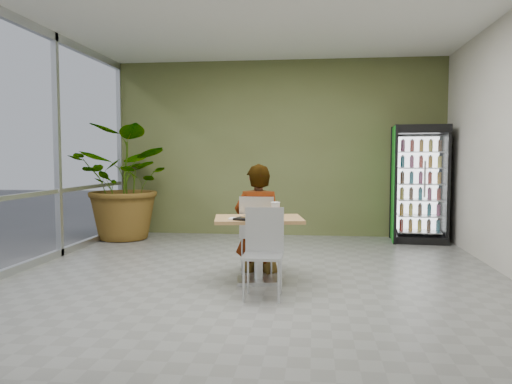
# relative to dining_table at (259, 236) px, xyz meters

# --- Properties ---
(ground) EXTENTS (7.00, 7.00, 0.00)m
(ground) POSITION_rel_dining_table_xyz_m (-0.05, 0.02, -0.54)
(ground) COLOR gray
(ground) RESTS_ON ground
(room_envelope) EXTENTS (6.00, 7.00, 3.20)m
(room_envelope) POSITION_rel_dining_table_xyz_m (-0.05, 0.02, 1.06)
(room_envelope) COLOR beige
(room_envelope) RESTS_ON ground
(storefront_frame) EXTENTS (0.10, 7.00, 3.20)m
(storefront_frame) POSITION_rel_dining_table_xyz_m (-3.05, 0.02, 1.06)
(storefront_frame) COLOR #B7BBBD
(storefront_frame) RESTS_ON ground
(dining_table) EXTENTS (1.09, 0.85, 0.75)m
(dining_table) POSITION_rel_dining_table_xyz_m (0.00, 0.00, 0.00)
(dining_table) COLOR tan
(dining_table) RESTS_ON ground
(chair_far) EXTENTS (0.43, 0.44, 0.96)m
(chair_far) POSITION_rel_dining_table_xyz_m (-0.07, 0.48, 0.02)
(chair_far) COLOR #B7BBBD
(chair_far) RESTS_ON ground
(chair_near) EXTENTS (0.41, 0.41, 0.91)m
(chair_near) POSITION_rel_dining_table_xyz_m (0.12, -0.55, -0.00)
(chair_near) COLOR #B7BBBD
(chair_near) RESTS_ON ground
(seated_woman) EXTENTS (0.62, 0.41, 1.66)m
(seated_woman) POSITION_rel_dining_table_xyz_m (-0.06, 0.53, -0.01)
(seated_woman) COLOR black
(seated_woman) RESTS_ON ground
(pizza_plate) EXTENTS (0.32, 0.24, 0.03)m
(pizza_plate) POSITION_rel_dining_table_xyz_m (0.01, 0.02, 0.23)
(pizza_plate) COLOR white
(pizza_plate) RESTS_ON dining_table
(soda_cup) EXTENTS (0.10, 0.10, 0.18)m
(soda_cup) POSITION_rel_dining_table_xyz_m (0.20, -0.03, 0.30)
(soda_cup) COLOR white
(soda_cup) RESTS_ON dining_table
(napkin_stack) EXTENTS (0.14, 0.14, 0.02)m
(napkin_stack) POSITION_rel_dining_table_xyz_m (-0.23, -0.21, 0.22)
(napkin_stack) COLOR white
(napkin_stack) RESTS_ON dining_table
(cafeteria_tray) EXTENTS (0.53, 0.46, 0.03)m
(cafeteria_tray) POSITION_rel_dining_table_xyz_m (0.01, -0.22, 0.23)
(cafeteria_tray) COLOR black
(cafeteria_tray) RESTS_ON dining_table
(beverage_fridge) EXTENTS (0.96, 0.77, 1.97)m
(beverage_fridge) POSITION_rel_dining_table_xyz_m (2.41, 3.06, 0.45)
(beverage_fridge) COLOR black
(beverage_fridge) RESTS_ON ground
(potted_plant) EXTENTS (2.16, 2.00, 1.99)m
(potted_plant) POSITION_rel_dining_table_xyz_m (-2.60, 2.73, 0.46)
(potted_plant) COLOR #316428
(potted_plant) RESTS_ON ground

